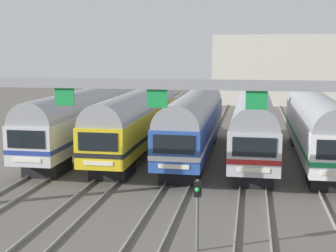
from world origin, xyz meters
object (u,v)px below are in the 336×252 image
object	(u,v)px
commuter_train_blue	(194,120)
yard_signal_mast	(198,201)
commuter_train_white	(316,124)
catenary_gantry	(157,107)
commuter_train_silver	(82,118)
commuter_train_yellow	(137,119)
commuter_train_stainless	(254,122)

from	to	relation	value
commuter_train_blue	yard_signal_mast	xyz separation A→B (m)	(2.13, -16.33, -0.70)
commuter_train_blue	commuter_train_white	xyz separation A→B (m)	(8.52, -0.00, -0.00)
catenary_gantry	commuter_train_white	bearing A→B (deg)	57.72
commuter_train_silver	yard_signal_mast	distance (m)	19.51
yard_signal_mast	commuter_train_yellow	bearing A→B (deg)	111.38
commuter_train_stainless	catenary_gantry	world-z (taller)	catenary_gantry
commuter_train_silver	commuter_train_white	xyz separation A→B (m)	(17.05, -0.00, -0.00)
commuter_train_blue	commuter_train_stainless	xyz separation A→B (m)	(4.26, 0.00, 0.00)
commuter_train_white	yard_signal_mast	size ratio (longest dim) A/B	6.35
commuter_train_blue	yard_signal_mast	size ratio (longest dim) A/B	6.35
yard_signal_mast	catenary_gantry	bearing A→B (deg)	127.00
catenary_gantry	yard_signal_mast	world-z (taller)	catenary_gantry
commuter_train_yellow	commuter_train_stainless	bearing A→B (deg)	0.00
commuter_train_silver	commuter_train_white	distance (m)	17.05
commuter_train_yellow	commuter_train_blue	size ratio (longest dim) A/B	1.00
commuter_train_silver	commuter_train_stainless	world-z (taller)	same
commuter_train_white	catenary_gantry	distance (m)	16.17
commuter_train_silver	commuter_train_stainless	size ratio (longest dim) A/B	1.00
commuter_train_silver	commuter_train_yellow	world-z (taller)	same
yard_signal_mast	commuter_train_stainless	bearing A→B (deg)	82.56
commuter_train_stainless	catenary_gantry	bearing A→B (deg)	-107.52
catenary_gantry	commuter_train_blue	bearing A→B (deg)	90.00
commuter_train_silver	commuter_train_blue	xyz separation A→B (m)	(8.52, 0.00, 0.00)
commuter_train_yellow	commuter_train_white	xyz separation A→B (m)	(12.79, -0.00, -0.00)
commuter_train_silver	commuter_train_blue	world-z (taller)	same
commuter_train_silver	commuter_train_stainless	distance (m)	12.79
commuter_train_blue	commuter_train_yellow	bearing A→B (deg)	180.00
commuter_train_silver	commuter_train_blue	bearing A→B (deg)	0.00
commuter_train_yellow	commuter_train_blue	bearing A→B (deg)	0.00
commuter_train_white	yard_signal_mast	distance (m)	17.54
commuter_train_blue	commuter_train_stainless	world-z (taller)	same
commuter_train_white	catenary_gantry	world-z (taller)	catenary_gantry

